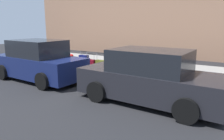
{
  "coord_description": "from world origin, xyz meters",
  "views": [
    {
      "loc": [
        -5.05,
        7.33,
        2.32
      ],
      "look_at": [
        -0.76,
        0.53,
        0.6
      ],
      "focal_mm": 34.25,
      "sensor_mm": 36.0,
      "label": 1
    }
  ],
  "objects_px": {
    "suitcase_teal_6": "(117,66)",
    "suitcase_navy_10": "(84,63)",
    "suitcase_red_0": "(178,76)",
    "suitcase_olive_1": "(166,75)",
    "suitcase_red_7": "(109,66)",
    "suitcase_navy_3": "(144,72)",
    "suitcase_black_4": "(136,70)",
    "suitcase_olive_8": "(101,66)",
    "suitcase_maroon_2": "(155,71)",
    "bollard_post": "(62,60)",
    "parked_car_navy_1": "(39,62)",
    "suitcase_silver_5": "(125,69)",
    "fire_hydrant": "(72,61)",
    "suitcase_maroon_9": "(91,65)",
    "parked_car_charcoal_0": "(150,78)"
  },
  "relations": [
    {
      "from": "suitcase_olive_8",
      "to": "suitcase_navy_10",
      "type": "xyz_separation_m",
      "value": [
        1.03,
        -0.04,
        0.07
      ]
    },
    {
      "from": "suitcase_red_0",
      "to": "suitcase_olive_1",
      "type": "height_order",
      "value": "suitcase_olive_1"
    },
    {
      "from": "suitcase_red_0",
      "to": "suitcase_black_4",
      "type": "relative_size",
      "value": 0.7
    },
    {
      "from": "suitcase_navy_3",
      "to": "suitcase_silver_5",
      "type": "height_order",
      "value": "suitcase_navy_3"
    },
    {
      "from": "suitcase_olive_1",
      "to": "suitcase_maroon_2",
      "type": "height_order",
      "value": "suitcase_maroon_2"
    },
    {
      "from": "suitcase_silver_5",
      "to": "fire_hydrant",
      "type": "distance_m",
      "value": 3.13
    },
    {
      "from": "suitcase_teal_6",
      "to": "suitcase_red_7",
      "type": "distance_m",
      "value": 0.41
    },
    {
      "from": "suitcase_olive_1",
      "to": "parked_car_charcoal_0",
      "type": "xyz_separation_m",
      "value": [
        -0.15,
        2.08,
        0.36
      ]
    },
    {
      "from": "parked_car_charcoal_0",
      "to": "suitcase_maroon_2",
      "type": "bearing_deg",
      "value": -73.54
    },
    {
      "from": "suitcase_maroon_2",
      "to": "suitcase_red_0",
      "type": "bearing_deg",
      "value": -178.8
    },
    {
      "from": "suitcase_black_4",
      "to": "suitcase_teal_6",
      "type": "bearing_deg",
      "value": 4.2
    },
    {
      "from": "suitcase_maroon_9",
      "to": "suitcase_navy_10",
      "type": "relative_size",
      "value": 0.92
    },
    {
      "from": "suitcase_olive_1",
      "to": "suitcase_black_4",
      "type": "distance_m",
      "value": 1.35
    },
    {
      "from": "suitcase_olive_8",
      "to": "parked_car_navy_1",
      "type": "relative_size",
      "value": 0.21
    },
    {
      "from": "suitcase_black_4",
      "to": "parked_car_navy_1",
      "type": "xyz_separation_m",
      "value": [
        3.51,
        2.11,
        0.33
      ]
    },
    {
      "from": "suitcase_olive_1",
      "to": "suitcase_black_4",
      "type": "bearing_deg",
      "value": -1.32
    },
    {
      "from": "suitcase_maroon_2",
      "to": "suitcase_navy_10",
      "type": "distance_m",
      "value": 3.66
    },
    {
      "from": "suitcase_olive_1",
      "to": "suitcase_maroon_2",
      "type": "xyz_separation_m",
      "value": [
        0.46,
        0.03,
        0.1
      ]
    },
    {
      "from": "suitcase_red_0",
      "to": "suitcase_olive_1",
      "type": "bearing_deg",
      "value": -1.59
    },
    {
      "from": "suitcase_red_7",
      "to": "bollard_post",
      "type": "xyz_separation_m",
      "value": [
        2.78,
        0.13,
        0.02
      ]
    },
    {
      "from": "suitcase_maroon_2",
      "to": "suitcase_navy_3",
      "type": "relative_size",
      "value": 0.99
    },
    {
      "from": "suitcase_red_0",
      "to": "suitcase_olive_1",
      "type": "xyz_separation_m",
      "value": [
        0.45,
        -0.01,
        -0.01
      ]
    },
    {
      "from": "fire_hydrant",
      "to": "suitcase_teal_6",
      "type": "bearing_deg",
      "value": 179.93
    },
    {
      "from": "suitcase_navy_10",
      "to": "fire_hydrant",
      "type": "relative_size",
      "value": 1.28
    },
    {
      "from": "suitcase_red_7",
      "to": "suitcase_navy_10",
      "type": "bearing_deg",
      "value": -1.55
    },
    {
      "from": "suitcase_teal_6",
      "to": "parked_car_charcoal_0",
      "type": "relative_size",
      "value": 0.24
    },
    {
      "from": "suitcase_teal_6",
      "to": "suitcase_maroon_9",
      "type": "height_order",
      "value": "suitcase_teal_6"
    },
    {
      "from": "suitcase_maroon_2",
      "to": "bollard_post",
      "type": "height_order",
      "value": "bollard_post"
    },
    {
      "from": "suitcase_red_0",
      "to": "suitcase_navy_3",
      "type": "relative_size",
      "value": 0.76
    },
    {
      "from": "suitcase_olive_1",
      "to": "suitcase_silver_5",
      "type": "bearing_deg",
      "value": 2.28
    },
    {
      "from": "suitcase_navy_3",
      "to": "suitcase_teal_6",
      "type": "relative_size",
      "value": 0.75
    },
    {
      "from": "suitcase_black_4",
      "to": "suitcase_teal_6",
      "type": "xyz_separation_m",
      "value": [
        0.85,
        0.06,
        0.07
      ]
    },
    {
      "from": "suitcase_maroon_2",
      "to": "suitcase_navy_10",
      "type": "bearing_deg",
      "value": -0.37
    },
    {
      "from": "suitcase_navy_3",
      "to": "suitcase_maroon_2",
      "type": "bearing_deg",
      "value": -174.9
    },
    {
      "from": "suitcase_olive_1",
      "to": "suitcase_silver_5",
      "type": "relative_size",
      "value": 1.08
    },
    {
      "from": "suitcase_black_4",
      "to": "suitcase_olive_8",
      "type": "xyz_separation_m",
      "value": [
        1.73,
        0.08,
        -0.02
      ]
    },
    {
      "from": "suitcase_red_0",
      "to": "parked_car_navy_1",
      "type": "xyz_separation_m",
      "value": [
        5.31,
        2.07,
        0.38
      ]
    },
    {
      "from": "suitcase_teal_6",
      "to": "suitcase_navy_10",
      "type": "bearing_deg",
      "value": -0.72
    },
    {
      "from": "bollard_post",
      "to": "parked_car_navy_1",
      "type": "distance_m",
      "value": 1.99
    },
    {
      "from": "suitcase_maroon_2",
      "to": "suitcase_olive_1",
      "type": "bearing_deg",
      "value": -176.08
    },
    {
      "from": "suitcase_navy_3",
      "to": "suitcase_red_7",
      "type": "height_order",
      "value": "suitcase_red_7"
    },
    {
      "from": "suitcase_olive_1",
      "to": "suitcase_teal_6",
      "type": "relative_size",
      "value": 0.71
    },
    {
      "from": "suitcase_navy_3",
      "to": "parked_car_navy_1",
      "type": "height_order",
      "value": "parked_car_navy_1"
    },
    {
      "from": "suitcase_teal_6",
      "to": "parked_car_charcoal_0",
      "type": "bearing_deg",
      "value": 138.86
    },
    {
      "from": "suitcase_teal_6",
      "to": "suitcase_navy_10",
      "type": "distance_m",
      "value": 1.91
    },
    {
      "from": "suitcase_maroon_2",
      "to": "suitcase_silver_5",
      "type": "xyz_separation_m",
      "value": [
        1.32,
        0.04,
        -0.05
      ]
    },
    {
      "from": "suitcase_olive_1",
      "to": "suitcase_navy_3",
      "type": "relative_size",
      "value": 0.94
    },
    {
      "from": "suitcase_maroon_9",
      "to": "fire_hydrant",
      "type": "xyz_separation_m",
      "value": [
        1.3,
        -0.07,
        0.09
      ]
    },
    {
      "from": "suitcase_red_0",
      "to": "bollard_post",
      "type": "distance_m",
      "value": 5.84
    },
    {
      "from": "suitcase_red_0",
      "to": "fire_hydrant",
      "type": "height_order",
      "value": "fire_hydrant"
    }
  ]
}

